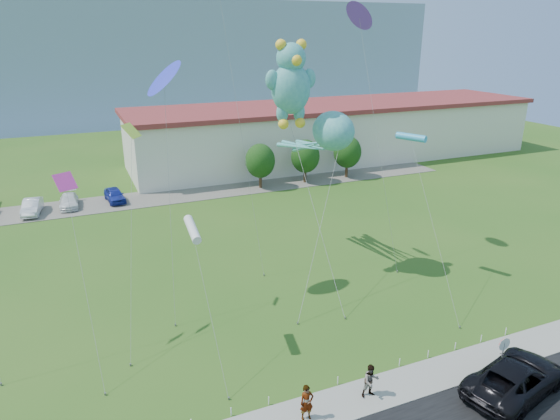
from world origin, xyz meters
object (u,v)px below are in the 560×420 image
at_px(warehouse, 337,131).
at_px(parked_car_blue, 115,195).
at_px(parked_car_silver, 32,207).
at_px(teddy_bear_kite, 291,82).
at_px(stop_sign, 504,348).
at_px(pedestrian_right, 371,381).
at_px(pedestrian_left, 307,402).
at_px(parked_car_white, 69,201).
at_px(suv, 515,378).
at_px(octopus_kite, 326,137).

xyz_separation_m(warehouse, parked_car_blue, (-32.86, -8.57, -3.32)).
height_order(warehouse, parked_car_silver, warehouse).
bearing_deg(teddy_bear_kite, warehouse, 55.63).
bearing_deg(stop_sign, pedestrian_right, 169.59).
bearing_deg(stop_sign, parked_car_blue, 112.43).
bearing_deg(pedestrian_right, parked_car_silver, 119.75).
distance_m(pedestrian_left, parked_car_white, 39.71).
bearing_deg(stop_sign, parked_car_white, 118.03).
xyz_separation_m(pedestrian_left, parked_car_blue, (-5.17, 38.42, -0.24)).
bearing_deg(suv, parked_car_blue, 6.64).
relative_size(suv, pedestrian_right, 3.48).
relative_size(warehouse, teddy_bear_kite, 3.49).
bearing_deg(suv, teddy_bear_kite, 1.60).
bearing_deg(parked_car_blue, suv, -75.34).
height_order(warehouse, pedestrian_left, warehouse).
distance_m(pedestrian_right, teddy_bear_kite, 20.18).
distance_m(warehouse, pedestrian_left, 54.64).
relative_size(parked_car_silver, parked_car_white, 1.01).
relative_size(pedestrian_left, pedestrian_right, 1.02).
xyz_separation_m(parked_car_white, parked_car_blue, (4.75, -0.02, 0.09)).
bearing_deg(parked_car_white, pedestrian_right, -67.96).
bearing_deg(octopus_kite, stop_sign, -81.07).
xyz_separation_m(suv, octopus_kite, (-2.20, 17.43, 9.61)).
height_order(pedestrian_left, parked_car_blue, pedestrian_left).
bearing_deg(parked_car_white, suv, -60.70).
distance_m(parked_car_white, teddy_bear_kite, 31.52).
relative_size(pedestrian_left, teddy_bear_kite, 0.11).
bearing_deg(octopus_kite, pedestrian_right, -108.40).
relative_size(pedestrian_right, parked_car_white, 0.41).
height_order(warehouse, suv, warehouse).
bearing_deg(parked_car_blue, pedestrian_left, -89.06).
xyz_separation_m(suv, pedestrian_right, (-7.11, 2.66, 0.07)).
height_order(stop_sign, pedestrian_left, stop_sign).
distance_m(pedestrian_left, teddy_bear_kite, 20.99).
bearing_deg(stop_sign, parked_car_silver, 122.47).
height_order(suv, octopus_kite, octopus_kite).
relative_size(warehouse, parked_car_blue, 13.89).
distance_m(pedestrian_right, octopus_kite, 18.26).
relative_size(pedestrian_left, parked_car_white, 0.42).
bearing_deg(parked_car_white, stop_sign, -59.57).
xyz_separation_m(pedestrian_left, parked_car_white, (-9.92, 38.45, -0.33)).
bearing_deg(stop_sign, warehouse, 71.10).
relative_size(pedestrian_right, parked_car_silver, 0.41).
xyz_separation_m(pedestrian_right, octopus_kite, (4.91, 14.77, 9.54)).
distance_m(pedestrian_left, parked_car_blue, 38.77).
height_order(stop_sign, suv, stop_sign).
distance_m(parked_car_blue, teddy_bear_kite, 29.39).
distance_m(stop_sign, teddy_bear_kite, 21.28).
xyz_separation_m(stop_sign, pedestrian_right, (-7.45, 1.37, -0.84)).
xyz_separation_m(octopus_kite, teddy_bear_kite, (-2.91, -0.02, 4.08)).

